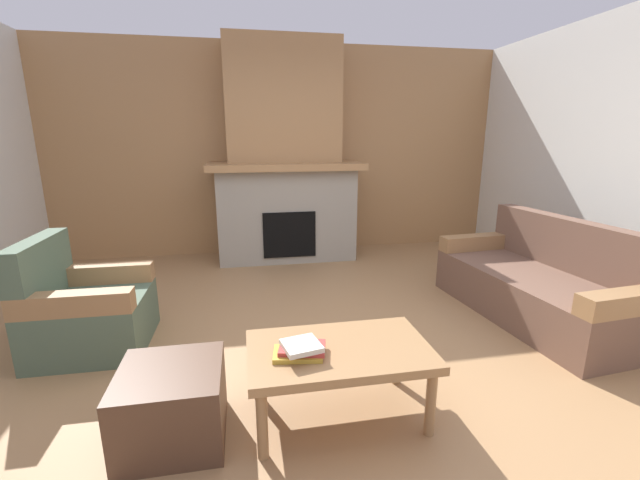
% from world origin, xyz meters
% --- Properties ---
extents(ground, '(9.00, 9.00, 0.00)m').
position_xyz_m(ground, '(0.00, 0.00, 0.00)').
color(ground, '#9E754C').
extents(wall_back_wood_panel, '(6.00, 0.12, 2.70)m').
position_xyz_m(wall_back_wood_panel, '(0.00, 3.00, 1.35)').
color(wall_back_wood_panel, '#A87A4C').
rests_on(wall_back_wood_panel, ground).
extents(fireplace, '(1.90, 0.82, 2.70)m').
position_xyz_m(fireplace, '(0.00, 2.62, 1.16)').
color(fireplace, gray).
rests_on(fireplace, ground).
extents(couch, '(0.99, 1.87, 0.85)m').
position_xyz_m(couch, '(1.99, 0.34, 0.29)').
color(couch, brown).
rests_on(couch, ground).
extents(armchair, '(0.77, 0.77, 0.85)m').
position_xyz_m(armchair, '(-1.73, 0.49, 0.29)').
color(armchair, '#4C604C').
rests_on(armchair, ground).
extents(coffee_table, '(1.00, 0.60, 0.43)m').
position_xyz_m(coffee_table, '(-0.06, -0.63, 0.38)').
color(coffee_table, '#997047').
rests_on(coffee_table, ground).
extents(ottoman, '(0.52, 0.52, 0.40)m').
position_xyz_m(ottoman, '(-0.95, -0.64, 0.20)').
color(ottoman, '#4C3323').
rests_on(ottoman, ground).
extents(book_stack_near_edge, '(0.30, 0.24, 0.08)m').
position_xyz_m(book_stack_near_edge, '(-0.28, -0.68, 0.47)').
color(book_stack_near_edge, gold).
rests_on(book_stack_near_edge, coffee_table).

